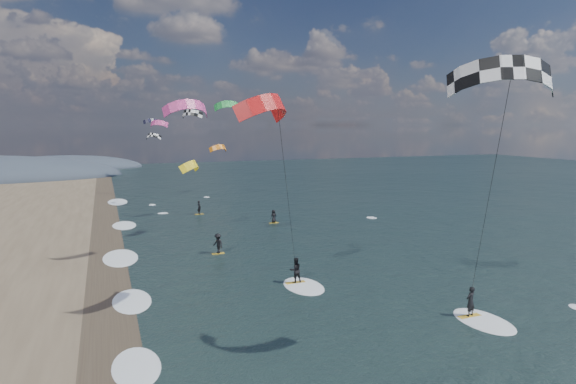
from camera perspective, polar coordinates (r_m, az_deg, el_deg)
name	(u,v)px	position (r m, az deg, el deg)	size (l,w,h in m)	color
wet_sand_strip	(110,336)	(28.59, -20.30, -15.69)	(3.00, 240.00, 0.00)	#382D23
kitesurfer_near_a	(505,129)	(23.35, 24.28, 6.81)	(7.98, 9.14, 14.60)	gold
kitesurfer_near_b	(285,165)	(28.41, -0.33, 3.17)	(7.17, 9.28, 13.54)	gold
far_kitesurfers	(228,228)	(49.38, -7.14, -4.22)	(10.11, 20.45, 1.82)	gold
bg_kite_field	(180,126)	(71.30, -12.66, 7.63)	(15.21, 70.34, 7.48)	orange
shoreline_surf	(129,303)	(33.03, -18.30, -12.35)	(2.40, 79.40, 0.11)	white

